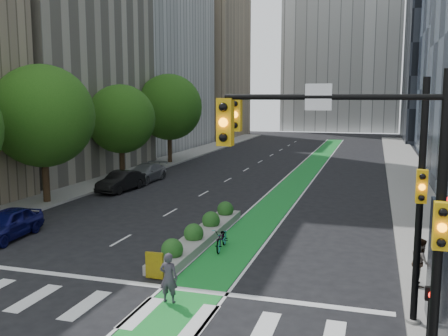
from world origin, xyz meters
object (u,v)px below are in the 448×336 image
Objects in this scene: median_planter at (201,233)px; parked_car_left_near at (7,224)px; parked_car_left_far at (145,173)px; cyclist at (169,278)px; bicycle at (222,238)px; parked_car_left_mid at (121,181)px; pedestrian_near at (421,262)px.

median_planter is 9.38m from parked_car_left_near.
cyclist is at bearing -61.10° from parked_car_left_far.
parked_car_left_mid reaches higher than bicycle.
parked_car_left_mid is (-11.05, 17.13, -0.13)m from cyclist.
cyclist reaches higher than parked_car_left_far.
bicycle is 8.48m from pedestrian_near.
pedestrian_near reaches higher than parked_car_left_far.
median_planter is 6.04× the size of pedestrian_near.
pedestrian_near reaches higher than cyclist.
parked_car_left_near is at bearing -86.15° from parked_car_left_far.
parked_car_left_far is at bearing 96.72° from parked_car_left_mid.
parked_car_left_near is 2.52× the size of pedestrian_near.
bicycle is 0.39× the size of parked_car_left_far.
parked_car_left_near is at bearing -165.49° from median_planter.
cyclist is (1.34, -7.02, 0.48)m from median_planter.
parked_car_left_near is at bearing -24.78° from cyclist.
median_planter is 5.35× the size of bicycle.
pedestrian_near reaches higher than median_planter.
cyclist is at bearing -79.22° from median_planter.
parked_car_left_near is 16.66m from parked_car_left_far.
parked_car_left_mid reaches higher than parked_car_left_far.
bicycle is 0.45× the size of parked_car_left_near.
parked_car_left_mid is (-11.02, 11.07, 0.22)m from bicycle.
bicycle is at bearing -36.07° from median_planter.
median_planter is at bearing 138.46° from bicycle.
pedestrian_near reaches higher than parked_car_left_mid.
bicycle is 10.48m from parked_car_left_near.
bicycle is at bearing -90.35° from cyclist.
parked_car_left_mid is at bearing -57.80° from cyclist.
bicycle is 1.12× the size of cyclist.
cyclist is 11.41m from parked_car_left_near.
parked_car_left_far is (-9.82, 14.30, 0.34)m from median_planter.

